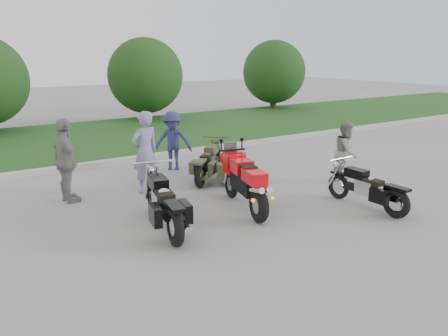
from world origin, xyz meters
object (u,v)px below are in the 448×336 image
sportbike_red (245,181)px  cruiser_left (164,206)px  person_back (66,161)px  cruiser_right (369,190)px  person_stripe (145,152)px  person_grey (346,152)px  person_denim (173,141)px  cruiser_sidecar (222,166)px

sportbike_red → cruiser_left: (-1.91, -0.07, -0.17)m
sportbike_red → person_back: size_ratio=1.21×
cruiser_left → cruiser_right: cruiser_left is taller
cruiser_right → person_stripe: person_stripe is taller
person_grey → person_back: bearing=131.6°
person_denim → cruiser_left: bearing=-86.6°
person_stripe → person_denim: (1.50, 1.53, -0.14)m
cruiser_right → person_denim: size_ratio=1.26×
cruiser_left → person_back: person_back is taller
person_grey → person_denim: size_ratio=0.95×
person_stripe → person_grey: person_stripe is taller
cruiser_left → person_grey: (5.34, 0.37, 0.31)m
cruiser_left → person_back: size_ratio=1.28×
person_grey → person_back: (-6.42, 2.30, 0.15)m
person_grey → person_back: size_ratio=0.84×
person_denim → person_back: person_back is taller
cruiser_right → person_stripe: bearing=131.7°
sportbike_red → cruiser_sidecar: (0.78, 2.08, -0.25)m
sportbike_red → person_grey: person_grey is taller
person_stripe → person_back: bearing=-19.5°
person_stripe → person_back: 1.78m
cruiser_left → person_stripe: 2.52m
cruiser_left → person_back: bearing=123.7°
cruiser_left → cruiser_right: size_ratio=1.15×
cruiser_sidecar → person_back: 3.85m
cruiser_right → person_denim: (-2.01, 5.26, 0.42)m
cruiser_left → person_stripe: size_ratio=1.23×
cruiser_left → person_grey: 5.36m
cruiser_sidecar → person_back: bearing=-141.0°
person_grey → cruiser_right: bearing=-153.0°
cruiser_sidecar → person_grey: 3.22m
cruiser_left → cruiser_sidecar: size_ratio=1.24×
person_denim → sportbike_red: bearing=-61.4°
person_denim → person_back: (-3.25, -1.25, 0.11)m
cruiser_right → person_back: size_ratio=1.11×
person_denim → person_stripe: bearing=-101.9°
sportbike_red → person_back: bearing=153.5°
sportbike_red → cruiser_right: sportbike_red is taller
sportbike_red → cruiser_left: bearing=-163.5°
sportbike_red → person_back: 3.97m
cruiser_sidecar → person_stripe: bearing=-139.8°
sportbike_red → cruiser_sidecar: bearing=84.0°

